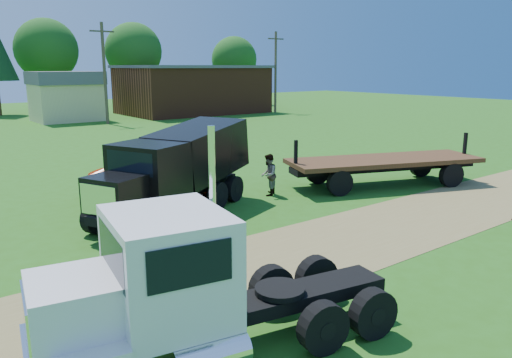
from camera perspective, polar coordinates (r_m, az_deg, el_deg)
ground at (r=15.59m, az=10.76°, el=-6.72°), size 140.00×140.00×0.00m
dirt_track at (r=15.59m, az=10.76°, el=-6.69°), size 120.00×4.20×0.01m
white_semi_tractor at (r=8.85m, az=-9.31°, el=-12.32°), size 6.95×3.29×4.11m
black_dump_truck at (r=17.77m, az=-9.01°, el=1.53°), size 7.23×4.87×3.14m
orange_pickup at (r=20.42m, az=-11.04°, el=0.09°), size 5.89×3.93×1.50m
flatbed_trailer at (r=22.60m, az=14.42°, el=1.62°), size 8.88×5.43×2.19m
spectator_b at (r=20.21m, az=1.44°, el=0.48°), size 1.05×1.03×1.70m
brick_building at (r=57.63m, az=-7.25°, el=10.14°), size 15.40×10.40×5.30m
tan_shed at (r=52.01m, az=-20.83°, el=8.90°), size 6.20×5.40×4.70m
utility_poles at (r=47.85m, az=-16.93°, el=11.67°), size 42.20×0.28×9.00m
tree_row at (r=63.02m, az=-22.41°, el=13.09°), size 59.26×11.61×10.70m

